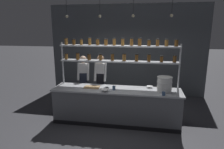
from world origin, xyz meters
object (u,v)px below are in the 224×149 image
object	(u,v)px
spice_shelf_unit	(118,54)
prep_bowl_near_left	(106,90)
chef_center	(101,79)
container_stack	(165,84)
prep_bowl_center_front	(150,87)
serving_cup_front	(164,94)
prep_bowl_center_back	(107,87)
chef_left	(84,79)
serving_cup_by_board	(114,88)
cutting_board	(92,87)

from	to	relation	value
spice_shelf_unit	prep_bowl_near_left	size ratio (longest dim) A/B	14.28
chef_center	container_stack	bearing A→B (deg)	-23.40
prep_bowl_center_front	serving_cup_front	distance (m)	0.65
spice_shelf_unit	serving_cup_front	xyz separation A→B (m)	(1.17, -0.63, -0.82)
spice_shelf_unit	prep_bowl_center_front	distance (m)	1.20
serving_cup_front	spice_shelf_unit	bearing A→B (deg)	151.57
prep_bowl_near_left	prep_bowl_center_back	bearing A→B (deg)	95.16
chef_left	prep_bowl_near_left	bearing A→B (deg)	-58.51
chef_center	container_stack	distance (m)	1.90
prep_bowl_center_back	spice_shelf_unit	bearing A→B (deg)	42.75
spice_shelf_unit	prep_bowl_center_front	xyz separation A→B (m)	(0.85, -0.06, -0.84)
chef_left	serving_cup_by_board	xyz separation A→B (m)	(1.07, -0.85, 0.02)
prep_bowl_near_left	cutting_board	bearing A→B (deg)	146.72
container_stack	serving_cup_front	size ratio (longest dim) A/B	4.30
cutting_board	prep_bowl_near_left	bearing A→B (deg)	-33.28
spice_shelf_unit	chef_center	world-z (taller)	spice_shelf_unit
spice_shelf_unit	chef_center	bearing A→B (deg)	149.00
prep_bowl_center_front	spice_shelf_unit	bearing A→B (deg)	175.71
serving_cup_front	serving_cup_by_board	distance (m)	1.24
prep_bowl_center_front	serving_cup_by_board	world-z (taller)	serving_cup_by_board
cutting_board	serving_cup_by_board	xyz separation A→B (m)	(0.61, -0.11, 0.04)
container_stack	prep_bowl_near_left	size ratio (longest dim) A/B	1.68
prep_bowl_center_back	chef_left	bearing A→B (deg)	141.32
prep_bowl_center_back	serving_cup_front	distance (m)	1.49
chef_left	prep_bowl_near_left	distance (m)	1.36
spice_shelf_unit	serving_cup_by_board	xyz separation A→B (m)	(-0.05, -0.41, -0.81)
chef_center	serving_cup_front	size ratio (longest dim) A/B	19.38
serving_cup_by_board	prep_bowl_center_front	bearing A→B (deg)	20.88
chef_center	prep_bowl_center_front	bearing A→B (deg)	-18.81
spice_shelf_unit	prep_bowl_near_left	xyz separation A→B (m)	(-0.23, -0.58, -0.83)
serving_cup_by_board	serving_cup_front	bearing A→B (deg)	-10.38
chef_left	cutting_board	world-z (taller)	chef_left
container_stack	serving_cup_by_board	distance (m)	1.27
chef_center	prep_bowl_center_back	distance (m)	0.66
chef_center	serving_cup_front	xyz separation A→B (m)	(1.74, -0.97, -0.02)
container_stack	serving_cup_front	xyz separation A→B (m)	(-0.04, -0.31, -0.14)
spice_shelf_unit	cutting_board	bearing A→B (deg)	-155.35
prep_bowl_center_back	serving_cup_front	size ratio (longest dim) A/B	1.85
chef_left	cutting_board	size ratio (longest dim) A/B	4.13
cutting_board	prep_bowl_center_front	size ratio (longest dim) A/B	2.41
container_stack	prep_bowl_near_left	world-z (taller)	container_stack
prep_bowl_center_front	serving_cup_by_board	distance (m)	0.97
prep_bowl_near_left	serving_cup_front	bearing A→B (deg)	-1.99
prep_bowl_center_front	prep_bowl_center_back	xyz separation A→B (m)	(-1.12, -0.18, -0.00)
container_stack	chef_left	bearing A→B (deg)	161.78
chef_center	prep_bowl_center_front	distance (m)	1.48
prep_bowl_center_back	serving_cup_front	bearing A→B (deg)	-15.17
container_stack	prep_bowl_center_back	world-z (taller)	container_stack
prep_bowl_center_front	serving_cup_front	size ratio (longest dim) A/B	1.89
spice_shelf_unit	chef_left	xyz separation A→B (m)	(-1.13, 0.44, -0.83)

